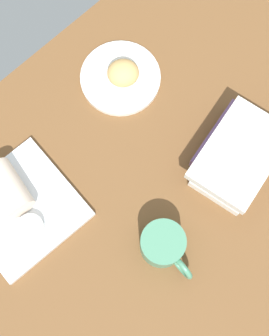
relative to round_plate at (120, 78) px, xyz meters
The scene contains 8 objects.
dining_table 27.22cm from the round_plate, 109.89° to the right, with size 110.00×90.00×4.00cm, color brown.
round_plate is the anchor object (origin of this frame).
scone_pastry 3.50cm from the round_plate, 72.72° to the right, with size 7.50×6.88×5.39cm, color #DEAD65.
square_plate 38.58cm from the round_plate, 167.95° to the right, with size 23.43×23.43×1.60cm, color white.
sauce_cup 41.09cm from the round_plate, 161.22° to the right, with size 5.78×5.78×2.31cm.
breakfast_wrap 37.30cm from the round_plate, behind, with size 6.87×6.87×11.72cm, color beige.
book_stack 33.61cm from the round_plate, 81.80° to the right, with size 24.21×19.62×9.00cm.
coffee_mug 41.61cm from the round_plate, 120.29° to the right, with size 9.49×14.08×8.54cm.
Camera 1 is at (-24.65, -15.06, 113.65)cm, focal length 53.20 mm.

